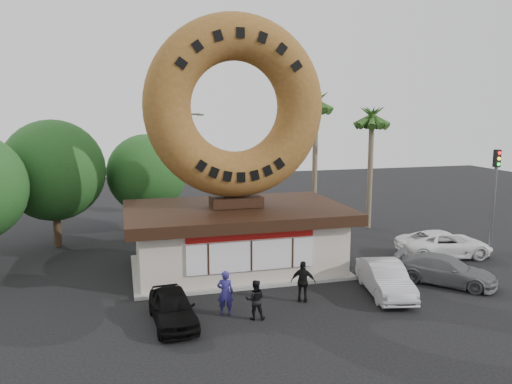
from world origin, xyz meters
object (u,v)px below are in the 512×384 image
at_px(donut_shop, 236,235).
at_px(street_lamp, 177,164).
at_px(giant_donut, 235,107).
at_px(person_left, 225,293).
at_px(car_grey, 445,270).
at_px(car_white, 444,244).
at_px(person_right, 303,282).
at_px(car_black, 173,307).
at_px(traffic_signal, 495,190).
at_px(person_center, 255,300).
at_px(car_silver, 385,278).

distance_m(donut_shop, street_lamp, 10.54).
bearing_deg(giant_donut, street_lamp, 100.51).
bearing_deg(person_left, car_grey, -157.72).
distance_m(street_lamp, car_white, 17.91).
bearing_deg(car_white, person_right, 120.55).
bearing_deg(person_right, car_white, -132.77).
height_order(person_right, car_grey, person_right).
xyz_separation_m(giant_donut, car_black, (-3.91, -6.04, -7.68)).
bearing_deg(car_grey, traffic_signal, -13.66).
bearing_deg(person_left, street_lamp, -71.87).
xyz_separation_m(traffic_signal, car_grey, (-4.93, -2.87, -3.20)).
xyz_separation_m(car_grey, car_white, (2.69, 3.87, 0.06)).
height_order(donut_shop, person_center, donut_shop).
distance_m(donut_shop, person_right, 5.61).
bearing_deg(traffic_signal, person_right, -165.06).
relative_size(donut_shop, person_right, 6.17).
bearing_deg(person_center, street_lamp, -73.38).
height_order(giant_donut, person_right, giant_donut).
distance_m(street_lamp, person_center, 16.90).
height_order(traffic_signal, person_center, traffic_signal).
height_order(person_right, car_white, person_right).
height_order(donut_shop, car_black, donut_shop).
height_order(street_lamp, car_grey, street_lamp).
distance_m(car_black, car_grey, 13.04).
height_order(giant_donut, traffic_signal, giant_donut).
relative_size(person_left, car_silver, 0.42).
distance_m(donut_shop, giant_donut, 6.57).
relative_size(giant_donut, street_lamp, 1.13).
distance_m(person_right, car_white, 10.91).
distance_m(street_lamp, car_silver, 17.49).
distance_m(donut_shop, car_grey, 10.35).
relative_size(car_silver, car_grey, 0.96).
bearing_deg(person_right, car_black, 31.77).
height_order(person_left, person_center, person_left).
bearing_deg(person_center, donut_shop, -83.73).
distance_m(donut_shop, person_left, 6.03).
xyz_separation_m(donut_shop, person_right, (1.72, -5.27, -0.86)).
bearing_deg(street_lamp, car_black, -97.31).
relative_size(person_left, person_center, 1.15).
relative_size(traffic_signal, car_grey, 1.32).
xyz_separation_m(giant_donut, car_white, (11.76, -1.01, -7.61)).
xyz_separation_m(street_lamp, car_grey, (10.93, -14.88, -3.82)).
distance_m(person_right, car_silver, 3.88).
distance_m(person_center, person_right, 2.71).
distance_m(person_left, person_right, 3.52).
xyz_separation_m(giant_donut, car_silver, (5.60, -5.37, -7.61)).
distance_m(street_lamp, car_grey, 18.85).
bearing_deg(person_right, person_center, 49.71).
height_order(donut_shop, car_silver, donut_shop).
bearing_deg(car_black, car_silver, 0.40).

